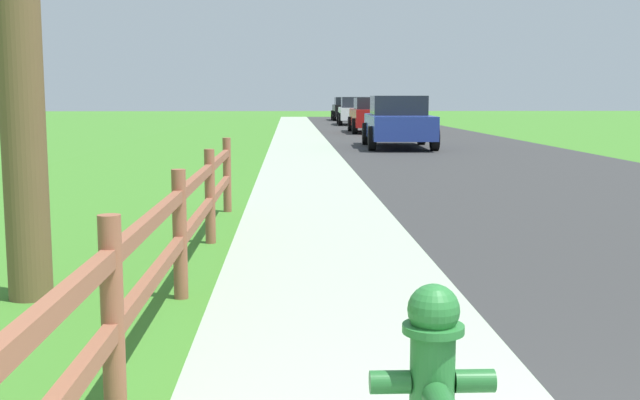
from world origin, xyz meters
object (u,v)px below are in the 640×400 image
at_px(fire_hydrant, 433,372).
at_px(parked_car_black, 347,108).
at_px(parked_suv_blue, 398,122).
at_px(parked_car_red, 374,115).
at_px(parked_car_white, 356,111).

bearing_deg(fire_hydrant, parked_car_black, 86.18).
bearing_deg(fire_hydrant, parked_suv_blue, 82.49).
bearing_deg(parked_car_black, parked_car_red, -90.53).
distance_m(parked_suv_blue, parked_car_red, 10.21).
height_order(parked_car_red, parked_car_black, parked_car_black).
xyz_separation_m(fire_hydrant, parked_car_black, (3.30, 49.48, 0.39)).
height_order(parked_suv_blue, parked_car_red, parked_suv_blue).
height_order(parked_suv_blue, parked_car_black, parked_suv_blue).
distance_m(parked_suv_blue, parked_car_white, 19.84).
xyz_separation_m(fire_hydrant, parked_suv_blue, (2.78, 21.07, 0.39)).
bearing_deg(parked_car_red, parked_suv_blue, -92.01).
relative_size(parked_suv_blue, parked_car_black, 1.12).
bearing_deg(parked_suv_blue, parked_car_red, 87.99).
height_order(parked_suv_blue, parked_car_white, parked_suv_blue).
height_order(fire_hydrant, parked_suv_blue, parked_suv_blue).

